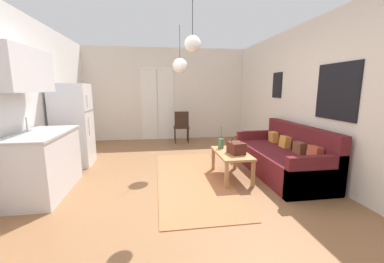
{
  "coord_description": "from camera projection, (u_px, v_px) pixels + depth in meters",
  "views": [
    {
      "loc": [
        -0.33,
        -3.35,
        1.48
      ],
      "look_at": [
        0.32,
        0.92,
        0.7
      ],
      "focal_mm": 22.35,
      "sensor_mm": 36.0,
      "label": 1
    }
  ],
  "objects": [
    {
      "name": "ground_plane",
      "position": [
        180.0,
        192.0,
        3.58
      ],
      "size": [
        5.16,
        7.98,
        0.1
      ],
      "primitive_type": "cube",
      "color": "#8E603D"
    },
    {
      "name": "wall_back",
      "position": [
        166.0,
        95.0,
        6.97
      ],
      "size": [
        4.76,
        0.13,
        2.62
      ],
      "color": "silver",
      "rests_on": "ground_plane"
    },
    {
      "name": "wall_right",
      "position": [
        329.0,
        100.0,
        3.68
      ],
      "size": [
        0.12,
        7.58,
        2.62
      ],
      "color": "silver",
      "rests_on": "ground_plane"
    },
    {
      "name": "area_rug",
      "position": [
        192.0,
        178.0,
        3.98
      ],
      "size": [
        1.13,
        2.88,
        0.01
      ],
      "primitive_type": "cube",
      "color": "#B26B42",
      "rests_on": "ground_plane"
    },
    {
      "name": "couch",
      "position": [
        284.0,
        159.0,
        4.17
      ],
      "size": [
        0.86,
        2.03,
        0.86
      ],
      "color": "#5B191E",
      "rests_on": "ground_plane"
    },
    {
      "name": "coffee_table",
      "position": [
        232.0,
        156.0,
        3.98
      ],
      "size": [
        0.5,
        0.92,
        0.44
      ],
      "color": "#B27F4C",
      "rests_on": "ground_plane"
    },
    {
      "name": "bamboo_vase",
      "position": [
        221.0,
        143.0,
        4.21
      ],
      "size": [
        0.1,
        0.1,
        0.39
      ],
      "color": "#47704C",
      "rests_on": "coffee_table"
    },
    {
      "name": "handbag",
      "position": [
        236.0,
        148.0,
        3.87
      ],
      "size": [
        0.26,
        0.3,
        0.29
      ],
      "color": "#512319",
      "rests_on": "coffee_table"
    },
    {
      "name": "refrigerator",
      "position": [
        73.0,
        125.0,
        4.58
      ],
      "size": [
        0.66,
        0.61,
        1.57
      ],
      "color": "white",
      "rests_on": "ground_plane"
    },
    {
      "name": "kitchen_counter",
      "position": [
        40.0,
        142.0,
        3.32
      ],
      "size": [
        0.62,
        1.3,
        2.01
      ],
      "color": "silver",
      "rests_on": "ground_plane"
    },
    {
      "name": "accent_chair",
      "position": [
        181.0,
        125.0,
        6.55
      ],
      "size": [
        0.44,
        0.42,
        0.87
      ],
      "rotation": [
        0.0,
        0.0,
        3.09
      ],
      "color": "black",
      "rests_on": "ground_plane"
    },
    {
      "name": "pendant_lamp_near",
      "position": [
        193.0,
        44.0,
        2.93
      ],
      "size": [
        0.2,
        0.2,
        0.7
      ],
      "color": "black"
    },
    {
      "name": "pendant_lamp_far",
      "position": [
        180.0,
        66.0,
        4.47
      ],
      "size": [
        0.28,
        0.28,
        0.86
      ],
      "color": "black"
    }
  ]
}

